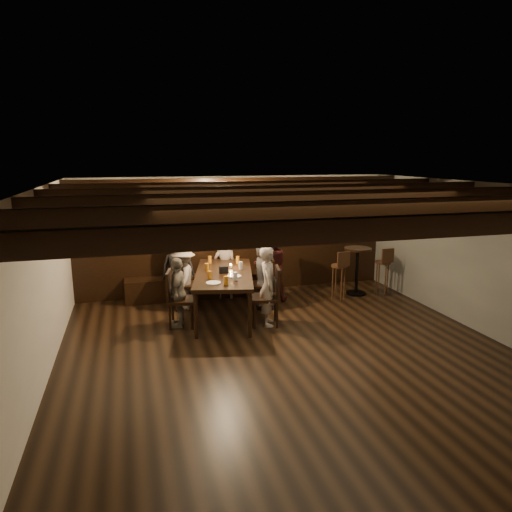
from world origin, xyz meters
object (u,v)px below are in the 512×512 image
object	(u,v)px
chair_left_far	(181,309)
person_bench_centre	(225,268)
person_left_near	(184,278)
person_right_far	(268,286)
high_top_table	(357,264)
bar_stool_right	(382,277)
dining_table	(224,276)
chair_right_far	(267,307)
bar_stool_left	(339,281)
person_bench_right	(271,266)
person_left_far	(178,292)
chair_right_near	(263,293)
person_right_near	(265,274)
chair_left_near	(186,293)
person_bench_left	(178,269)

from	to	relation	value
chair_left_far	person_bench_centre	world-z (taller)	person_bench_centre
person_left_near	person_right_far	world-z (taller)	person_right_far
high_top_table	bar_stool_right	xyz separation A→B (m)	(0.50, -0.16, -0.27)
dining_table	chair_right_far	bearing A→B (deg)	-31.97
person_bench_centre	bar_stool_left	distance (m)	2.27
person_bench_right	person_left_far	distance (m)	2.13
person_right_far	chair_right_near	bearing A→B (deg)	1.93
person_right_near	high_top_table	distance (m)	2.08
person_left_far	person_right_far	world-z (taller)	person_right_far
chair_left_far	person_bench_centre	distance (m)	1.70
chair_left_near	person_right_far	distance (m)	1.76
chair_right_near	person_bench_centre	bearing A→B (deg)	50.18
dining_table	person_bench_right	distance (m)	1.27
person_left_far	bar_stool_left	bearing A→B (deg)	113.97
dining_table	chair_left_near	xyz separation A→B (m)	(-0.60, 0.60, -0.44)
person_bench_left	person_right_far	world-z (taller)	person_right_far
dining_table	chair_right_far	xyz separation A→B (m)	(0.60, -0.60, -0.44)
person_left_near	person_left_far	world-z (taller)	person_left_near
chair_left_far	person_bench_right	xyz separation A→B (m)	(1.88, 0.96, 0.39)
chair_left_far	dining_table	bearing A→B (deg)	122.00
bar_stool_left	bar_stool_right	bearing A→B (deg)	-3.33
person_bench_left	person_bench_right	xyz separation A→B (m)	(1.76, -0.40, 0.03)
person_bench_left	person_left_far	bearing A→B (deg)	96.34
chair_left_near	person_bench_centre	world-z (taller)	person_bench_centre
dining_table	person_left_near	size ratio (longest dim) A/B	1.96
person_right_near	dining_table	bearing A→B (deg)	120.96
chair_left_near	chair_right_far	bearing A→B (deg)	58.02
person_bench_right	person_bench_centre	bearing A→B (deg)	-9.46
dining_table	person_bench_left	bearing A→B (deg)	135.00
bar_stool_right	person_left_far	bearing A→B (deg)	-174.64
person_left_far	chair_left_near	bearing A→B (deg)	178.12
bar_stool_left	person_bench_centre	bearing A→B (deg)	156.81
dining_table	person_left_near	distance (m)	0.89
bar_stool_left	bar_stool_right	size ratio (longest dim) A/B	1.00
chair_left_far	chair_right_near	size ratio (longest dim) A/B	1.02
dining_table	bar_stool_right	world-z (taller)	bar_stool_right
person_left_near	person_right_far	bearing A→B (deg)	59.04
chair_right_near	chair_left_near	bearing A→B (deg)	90.00
person_right_far	bar_stool_left	world-z (taller)	person_right_far
person_bench_right	person_right_near	xyz separation A→B (m)	(-0.25, -0.41, -0.03)
person_left_near	person_left_far	distance (m)	0.90
chair_left_far	person_right_far	distance (m)	1.52
person_bench_right	bar_stool_left	world-z (taller)	person_bench_right
person_right_far	bar_stool_left	xyz separation A→B (m)	(1.76, 0.97, -0.30)
chair_right_near	person_left_near	distance (m)	1.50
chair_right_far	person_right_far	size ratio (longest dim) A/B	0.74
chair_left_far	person_right_far	world-z (taller)	person_right_far
person_bench_centre	person_left_near	size ratio (longest dim) A/B	1.05
person_bench_left	bar_stool_right	world-z (taller)	person_bench_left
person_bench_left	person_right_near	bearing A→B (deg)	164.74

